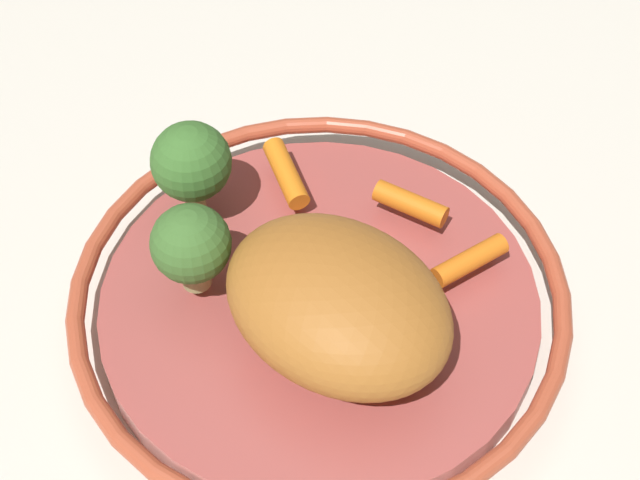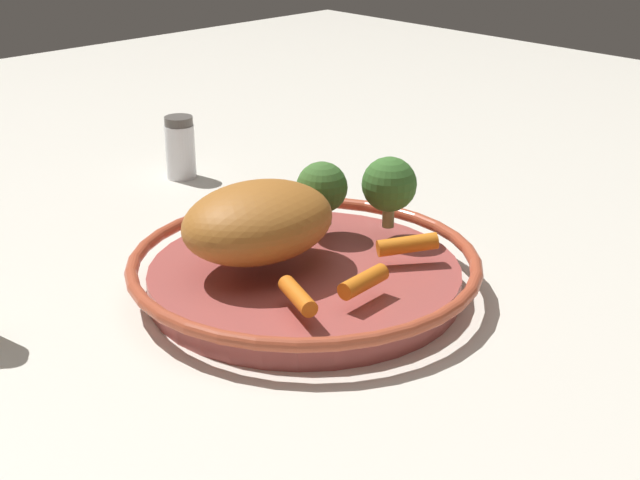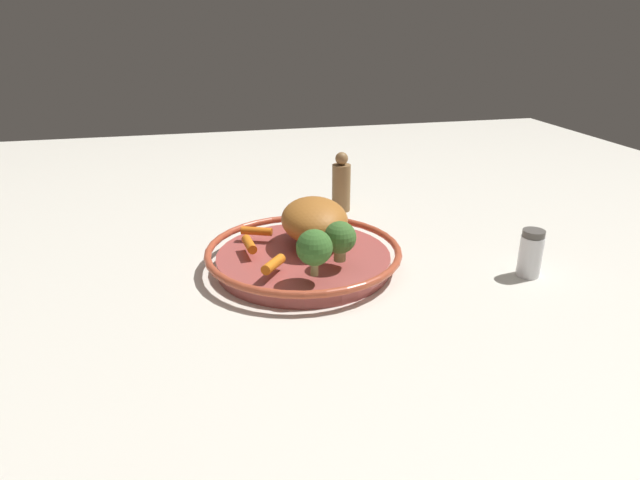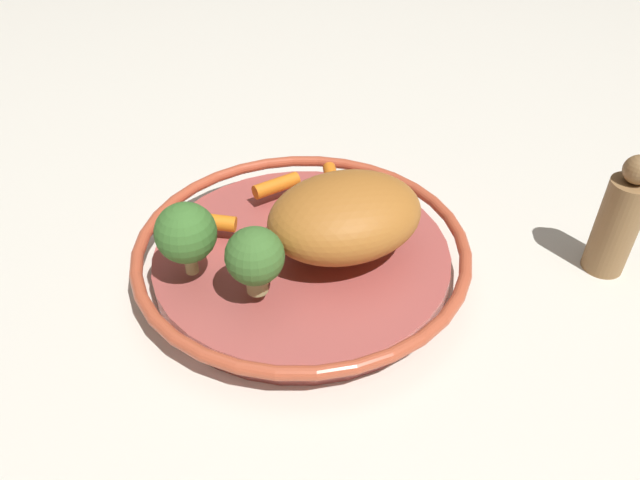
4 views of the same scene
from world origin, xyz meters
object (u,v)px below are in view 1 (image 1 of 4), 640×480
Objects in this scene: serving_bowl at (319,300)px; broccoli_floret_large at (191,245)px; baby_carrot_center at (410,204)px; baby_carrot_left at (470,260)px; broccoli_floret_small at (191,162)px; roast_chicken_piece at (338,303)px; baby_carrot_back at (286,173)px.

serving_bowl is 0.10m from broccoli_floret_large.
baby_carrot_left is at bearing -18.48° from baby_carrot_center.
broccoli_floret_small is (-0.04, 0.05, 0.01)m from broccoli_floret_large.
roast_chicken_piece is at bearing -39.26° from serving_bowl.
baby_carrot_back is (-0.08, 0.06, 0.03)m from serving_bowl.
baby_carrot_left is 1.05× the size of baby_carrot_center.
broccoli_floret_large is at bearing -120.80° from baby_carrot_center.
baby_carrot_center is (-0.06, 0.02, 0.00)m from baby_carrot_left.
broccoli_floret_large reaches higher than baby_carrot_back.
roast_chicken_piece is 2.84× the size of baby_carrot_center.
broccoli_floret_small reaches higher than serving_bowl.
roast_chicken_piece is 0.15m from broccoli_floret_small.
roast_chicken_piece is 0.11m from baby_carrot_left.
broccoli_floret_large is at bearing -169.30° from roast_chicken_piece.
baby_carrot_left is at bearing 39.66° from broccoli_floret_large.
baby_carrot_left is 0.19m from broccoli_floret_large.
roast_chicken_piece is 2.29× the size of broccoli_floret_large.
serving_bowl is at bearing -136.13° from baby_carrot_left.
broccoli_floret_large is at bearing -49.75° from broccoli_floret_small.
baby_carrot_back is at bearing -177.01° from baby_carrot_left.
baby_carrot_left is (0.15, 0.01, -0.00)m from baby_carrot_back.
baby_carrot_back is 0.87× the size of broccoli_floret_large.
broccoli_floret_small is (-0.12, -0.08, 0.04)m from baby_carrot_center.
serving_bowl is 5.09× the size of broccoli_floret_large.
baby_carrot_back is at bearing 140.12° from serving_bowl.
broccoli_floret_large is (-0.08, -0.14, 0.03)m from baby_carrot_center.
serving_bowl is at bearing -2.90° from broccoli_floret_small.
broccoli_floret_large is (-0.14, -0.12, 0.03)m from baby_carrot_left.
broccoli_floret_small is at bearing 130.25° from broccoli_floret_large.
baby_carrot_left is at bearing 19.40° from broccoli_floret_small.
broccoli_floret_large is (-0.07, -0.05, 0.06)m from serving_bowl.
broccoli_floret_small is (-0.18, -0.06, 0.04)m from baby_carrot_left.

